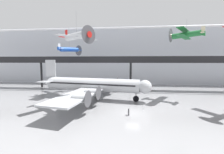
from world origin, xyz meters
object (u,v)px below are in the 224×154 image
(suspended_plane_silver_racer, at_px, (77,36))
(stanchion_barrier, at_px, (143,109))
(suspended_plane_blue_trainer, at_px, (69,50))
(info_sign_pedestal, at_px, (129,113))
(airliner_silver_main, at_px, (91,85))
(suspended_plane_green_biplane, at_px, (186,35))

(suspended_plane_silver_racer, bearing_deg, stanchion_barrier, 22.21)
(suspended_plane_blue_trainer, height_order, stanchion_barrier, suspended_plane_blue_trainer)
(stanchion_barrier, xyz_separation_m, info_sign_pedestal, (-2.61, -2.39, 0.13))
(airliner_silver_main, height_order, suspended_plane_green_biplane, suspended_plane_green_biplane)
(stanchion_barrier, bearing_deg, info_sign_pedestal, -137.57)
(suspended_plane_green_biplane, relative_size, info_sign_pedestal, 7.03)
(suspended_plane_green_biplane, height_order, stanchion_barrier, suspended_plane_green_biplane)
(stanchion_barrier, bearing_deg, suspended_plane_blue_trainer, 142.41)
(suspended_plane_green_biplane, bearing_deg, suspended_plane_silver_racer, 50.47)
(stanchion_barrier, bearing_deg, suspended_plane_silver_racer, 169.23)
(suspended_plane_green_biplane, relative_size, stanchion_barrier, 8.09)
(stanchion_barrier, bearing_deg, airliner_silver_main, 145.26)
(suspended_plane_blue_trainer, xyz_separation_m, stanchion_barrier, (19.30, -14.85, -11.84))
(airliner_silver_main, distance_m, info_sign_pedestal, 13.82)
(suspended_plane_silver_racer, bearing_deg, airliner_silver_main, 108.14)
(stanchion_barrier, bearing_deg, suspended_plane_green_biplane, 45.23)
(airliner_silver_main, bearing_deg, info_sign_pedestal, -40.05)
(suspended_plane_silver_racer, bearing_deg, suspended_plane_blue_trainer, 150.51)
(airliner_silver_main, height_order, stanchion_barrier, airliner_silver_main)
(info_sign_pedestal, bearing_deg, airliner_silver_main, 117.51)
(airliner_silver_main, bearing_deg, suspended_plane_blue_trainer, 148.17)
(suspended_plane_silver_racer, height_order, stanchion_barrier, suspended_plane_silver_racer)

